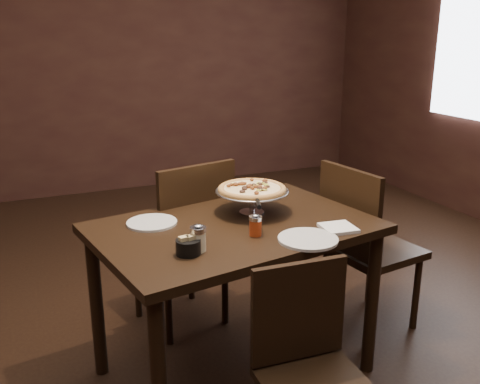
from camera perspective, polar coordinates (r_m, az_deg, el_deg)
name	(u,v)px	position (r m, az deg, el deg)	size (l,w,h in m)	color
room	(232,93)	(2.39, -0.91, 10.52)	(6.04, 7.04, 2.84)	black
dining_table	(235,245)	(2.55, -0.59, -5.67)	(1.40, 1.05, 0.80)	black
pizza_stand	(252,189)	(2.62, 1.29, 0.29)	(0.36, 0.36, 0.15)	#B8B8BF
parmesan_shaker	(198,238)	(2.20, -4.48, -4.95)	(0.07, 0.07, 0.12)	beige
pepper_flake_shaker	(255,225)	(2.36, 1.66, -3.58)	(0.06, 0.06, 0.10)	#9C2D0E
packet_caddy	(188,246)	(2.18, -5.55, -5.79)	(0.10, 0.10, 0.08)	black
napkin_stack	(338,228)	(2.48, 10.44, -3.79)	(0.15, 0.15, 0.02)	white
plate_left	(152,223)	(2.54, -9.38, -3.24)	(0.24, 0.24, 0.01)	silver
plate_near	(308,239)	(2.33, 7.26, -5.02)	(0.26, 0.26, 0.01)	silver
serving_spatula	(258,204)	(2.42, 1.94, -1.25)	(0.16, 0.16, 0.02)	#B8B8BF
chair_far	(186,239)	(3.03, -5.78, -4.99)	(0.56, 0.56, 1.00)	black
chair_near	(310,366)	(2.13, 7.49, -17.94)	(0.41, 0.41, 0.83)	black
chair_side	(364,242)	(3.08, 13.05, -5.20)	(0.51, 0.51, 0.97)	black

